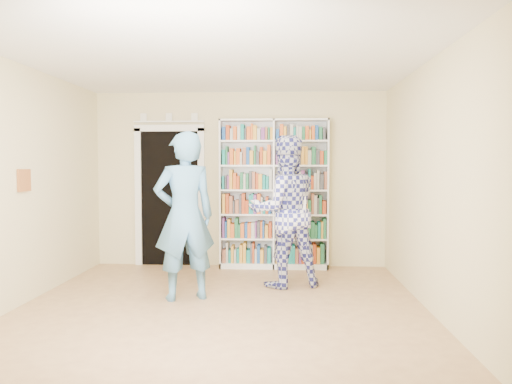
% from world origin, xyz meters
% --- Properties ---
extents(floor, '(5.00, 5.00, 0.00)m').
position_xyz_m(floor, '(0.00, 0.00, 0.00)').
color(floor, '#9A6D4A').
rests_on(floor, ground).
extents(ceiling, '(5.00, 5.00, 0.00)m').
position_xyz_m(ceiling, '(0.00, 0.00, 2.70)').
color(ceiling, white).
rests_on(ceiling, wall_back).
extents(wall_back, '(4.50, 0.00, 4.50)m').
position_xyz_m(wall_back, '(0.00, 2.50, 1.35)').
color(wall_back, beige).
rests_on(wall_back, floor).
extents(wall_left, '(0.00, 5.00, 5.00)m').
position_xyz_m(wall_left, '(-2.25, 0.00, 1.35)').
color(wall_left, beige).
rests_on(wall_left, floor).
extents(wall_right, '(0.00, 5.00, 5.00)m').
position_xyz_m(wall_right, '(2.25, 0.00, 1.35)').
color(wall_right, beige).
rests_on(wall_right, floor).
extents(bookshelf, '(1.65, 0.31, 2.26)m').
position_xyz_m(bookshelf, '(0.53, 2.34, 1.14)').
color(bookshelf, white).
rests_on(bookshelf, floor).
extents(doorway, '(1.10, 0.08, 2.43)m').
position_xyz_m(doorway, '(-1.10, 2.48, 1.18)').
color(doorway, black).
rests_on(doorway, floor).
extents(wall_art, '(0.03, 0.25, 0.25)m').
position_xyz_m(wall_art, '(-2.23, 0.20, 1.40)').
color(wall_art, maroon).
rests_on(wall_art, wall_left).
extents(man_blue, '(0.84, 0.71, 1.96)m').
position_xyz_m(man_blue, '(-0.47, 0.48, 0.98)').
color(man_blue, '#4F87B1').
rests_on(man_blue, floor).
extents(man_plaid, '(1.13, 1.00, 1.95)m').
position_xyz_m(man_plaid, '(0.70, 1.18, 0.97)').
color(man_plaid, navy).
rests_on(man_plaid, floor).
extents(paper_sheet, '(0.20, 0.09, 0.30)m').
position_xyz_m(paper_sheet, '(0.86, 1.00, 1.03)').
color(paper_sheet, white).
rests_on(paper_sheet, man_plaid).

